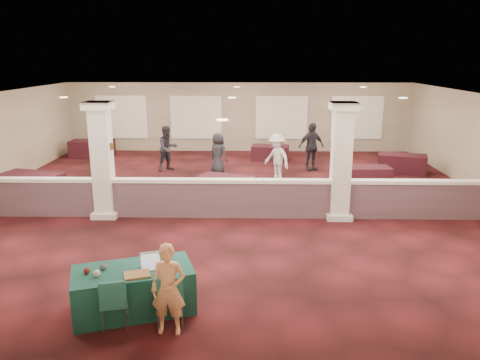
{
  "coord_description": "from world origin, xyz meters",
  "views": [
    {
      "loc": [
        0.53,
        -13.89,
        4.35
      ],
      "look_at": [
        0.28,
        -2.0,
        1.21
      ],
      "focal_mm": 35.0,
      "sensor_mm": 36.0,
      "label": 1
    }
  ],
  "objects_px": {
    "conf_chair_main": "(169,296)",
    "far_table_front_center": "(227,187)",
    "far_table_front_left": "(32,185)",
    "conf_chair_side": "(114,299)",
    "attendee_a": "(168,148)",
    "far_table_back_center": "(270,153)",
    "attendee_c": "(311,147)",
    "attendee_d": "(218,153)",
    "far_table_front_right": "(365,176)",
    "far_table_back_left": "(92,149)",
    "far_table_back_right": "(402,164)",
    "attendee_b": "(277,158)",
    "near_table": "(134,290)",
    "woman": "(169,289)"
  },
  "relations": [
    {
      "from": "conf_chair_main",
      "to": "far_table_front_center",
      "type": "xyz_separation_m",
      "value": [
        0.58,
        7.32,
        -0.2
      ]
    },
    {
      "from": "far_table_front_left",
      "to": "far_table_front_center",
      "type": "height_order",
      "value": "far_table_front_left"
    },
    {
      "from": "conf_chair_side",
      "to": "attendee_a",
      "type": "bearing_deg",
      "value": 81.89
    },
    {
      "from": "far_table_back_center",
      "to": "attendee_c",
      "type": "height_order",
      "value": "attendee_c"
    },
    {
      "from": "attendee_d",
      "to": "far_table_front_right",
      "type": "bearing_deg",
      "value": -157.96
    },
    {
      "from": "far_table_back_left",
      "to": "attendee_c",
      "type": "height_order",
      "value": "attendee_c"
    },
    {
      "from": "conf_chair_main",
      "to": "far_table_back_center",
      "type": "relative_size",
      "value": 0.59
    },
    {
      "from": "far_table_front_left",
      "to": "far_table_back_right",
      "type": "relative_size",
      "value": 1.09
    },
    {
      "from": "far_table_back_center",
      "to": "attendee_b",
      "type": "distance_m",
      "value": 3.52
    },
    {
      "from": "conf_chair_side",
      "to": "attendee_c",
      "type": "relative_size",
      "value": 0.48
    },
    {
      "from": "near_table",
      "to": "far_table_front_left",
      "type": "relative_size",
      "value": 1.07
    },
    {
      "from": "far_table_back_center",
      "to": "attendee_a",
      "type": "bearing_deg",
      "value": -154.61
    },
    {
      "from": "far_table_front_right",
      "to": "attendee_a",
      "type": "xyz_separation_m",
      "value": [
        -7.19,
        2.16,
        0.54
      ]
    },
    {
      "from": "far_table_back_left",
      "to": "attendee_b",
      "type": "relative_size",
      "value": 1.08
    },
    {
      "from": "far_table_front_left",
      "to": "attendee_c",
      "type": "xyz_separation_m",
      "value": [
        9.34,
        3.9,
        0.55
      ]
    },
    {
      "from": "conf_chair_side",
      "to": "attendee_c",
      "type": "height_order",
      "value": "attendee_c"
    },
    {
      "from": "far_table_front_left",
      "to": "attendee_a",
      "type": "height_order",
      "value": "attendee_a"
    },
    {
      "from": "near_table",
      "to": "conf_chair_side",
      "type": "xyz_separation_m",
      "value": [
        -0.18,
        -0.58,
        0.13
      ]
    },
    {
      "from": "conf_chair_side",
      "to": "far_table_back_right",
      "type": "xyz_separation_m",
      "value": [
        8.09,
        10.91,
        -0.17
      ]
    },
    {
      "from": "conf_chair_side",
      "to": "far_table_front_left",
      "type": "height_order",
      "value": "conf_chair_side"
    },
    {
      "from": "attendee_a",
      "to": "attendee_d",
      "type": "height_order",
      "value": "attendee_a"
    },
    {
      "from": "conf_chair_side",
      "to": "far_table_front_right",
      "type": "height_order",
      "value": "conf_chair_side"
    },
    {
      "from": "far_table_back_left",
      "to": "far_table_back_center",
      "type": "relative_size",
      "value": 1.16
    },
    {
      "from": "conf_chair_side",
      "to": "far_table_back_left",
      "type": "xyz_separation_m",
      "value": [
        -4.82,
        13.52,
        -0.15
      ]
    },
    {
      "from": "woman",
      "to": "attendee_b",
      "type": "distance_m",
      "value": 9.89
    },
    {
      "from": "far_table_back_center",
      "to": "far_table_back_right",
      "type": "height_order",
      "value": "far_table_back_right"
    },
    {
      "from": "conf_chair_side",
      "to": "far_table_front_center",
      "type": "xyz_separation_m",
      "value": [
        1.48,
        7.38,
        -0.17
      ]
    },
    {
      "from": "far_table_back_right",
      "to": "attendee_a",
      "type": "relative_size",
      "value": 1.0
    },
    {
      "from": "conf_chair_main",
      "to": "far_table_front_right",
      "type": "xyz_separation_m",
      "value": [
        5.29,
        8.86,
        -0.21
      ]
    },
    {
      "from": "woman",
      "to": "conf_chair_main",
      "type": "bearing_deg",
      "value": 97.58
    },
    {
      "from": "attendee_a",
      "to": "far_table_back_left",
      "type": "bearing_deg",
      "value": 108.61
    },
    {
      "from": "woman",
      "to": "far_table_back_left",
      "type": "relative_size",
      "value": 0.82
    },
    {
      "from": "far_table_back_left",
      "to": "attendee_a",
      "type": "bearing_deg",
      "value": -32.49
    },
    {
      "from": "near_table",
      "to": "attendee_b",
      "type": "distance_m",
      "value": 9.46
    },
    {
      "from": "woman",
      "to": "attendee_a",
      "type": "distance_m",
      "value": 11.33
    },
    {
      "from": "far_table_front_center",
      "to": "conf_chair_side",
      "type": "bearing_deg",
      "value": -101.34
    },
    {
      "from": "far_table_back_center",
      "to": "woman",
      "type": "bearing_deg",
      "value": -99.39
    },
    {
      "from": "conf_chair_main",
      "to": "attendee_b",
      "type": "distance_m",
      "value": 9.76
    },
    {
      "from": "far_table_front_left",
      "to": "far_table_front_center",
      "type": "relative_size",
      "value": 1.1
    },
    {
      "from": "conf_chair_main",
      "to": "attendee_c",
      "type": "relative_size",
      "value": 0.5
    },
    {
      "from": "attendee_b",
      "to": "attendee_d",
      "type": "bearing_deg",
      "value": -158.8
    },
    {
      "from": "far_table_back_center",
      "to": "far_table_back_right",
      "type": "distance_m",
      "value": 5.43
    },
    {
      "from": "near_table",
      "to": "far_table_front_center",
      "type": "relative_size",
      "value": 1.17
    },
    {
      "from": "conf_chair_side",
      "to": "attendee_a",
      "type": "xyz_separation_m",
      "value": [
        -1.0,
        11.08,
        0.35
      ]
    },
    {
      "from": "far_table_front_right",
      "to": "far_table_back_center",
      "type": "relative_size",
      "value": 1.06
    },
    {
      "from": "attendee_b",
      "to": "attendee_c",
      "type": "bearing_deg",
      "value": 96.97
    },
    {
      "from": "conf_chair_main",
      "to": "attendee_d",
      "type": "height_order",
      "value": "attendee_d"
    },
    {
      "from": "near_table",
      "to": "attendee_d",
      "type": "xyz_separation_m",
      "value": [
        0.82,
        10.0,
        0.4
      ]
    },
    {
      "from": "attendee_d",
      "to": "woman",
      "type": "bearing_deg",
      "value": 129.34
    },
    {
      "from": "attendee_c",
      "to": "far_table_back_center",
      "type": "bearing_deg",
      "value": 107.65
    }
  ]
}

